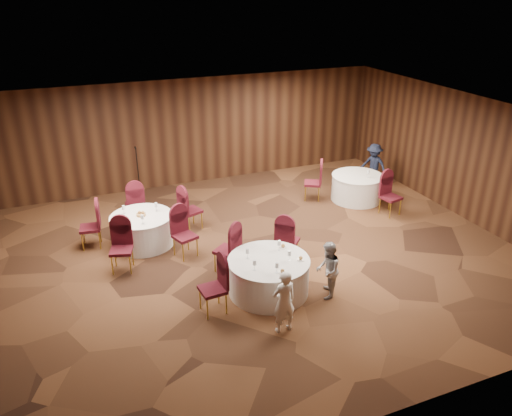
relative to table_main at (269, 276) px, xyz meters
name	(u,v)px	position (x,y,z in m)	size (l,w,h in m)	color
ground	(251,256)	(0.20, 1.45, -0.38)	(12.00, 12.00, 0.00)	black
room_shell	(251,176)	(0.20, 1.45, 1.59)	(12.00, 12.00, 12.00)	silver
table_main	(269,276)	(0.00, 0.00, 0.00)	(1.64, 1.64, 0.74)	white
table_left	(143,230)	(-1.96, 2.99, 0.00)	(1.47, 1.47, 0.74)	white
table_right	(357,187)	(4.20, 3.34, 0.00)	(1.45, 1.45, 0.74)	white
chairs_main	(244,258)	(-0.29, 0.62, 0.12)	(2.77, 1.94, 1.00)	#390B16
chairs_left	(145,224)	(-1.90, 2.98, 0.12)	(3.06, 2.89, 1.00)	#390B16
chairs_right	(350,190)	(3.76, 2.99, 0.12)	(2.11, 2.36, 1.00)	#390B16
tabletop_main	(278,256)	(0.15, -0.11, 0.47)	(1.10, 1.03, 0.22)	silver
tabletop_left	(141,213)	(-1.96, 2.98, 0.45)	(0.81, 0.76, 0.22)	silver
tabletop_right	(368,172)	(4.37, 3.09, 0.52)	(0.08, 0.08, 0.22)	silver
mic_stand	(140,187)	(-1.58, 5.45, 0.11)	(0.24, 0.24, 1.64)	black
woman_a	(284,302)	(-0.25, -1.23, 0.24)	(0.45, 0.29, 1.23)	white
woman_b	(328,270)	(1.01, -0.57, 0.22)	(0.58, 0.45, 1.19)	#A4A4A9
man_c	(374,165)	(5.23, 4.06, 0.29)	(0.86, 0.49, 1.33)	black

